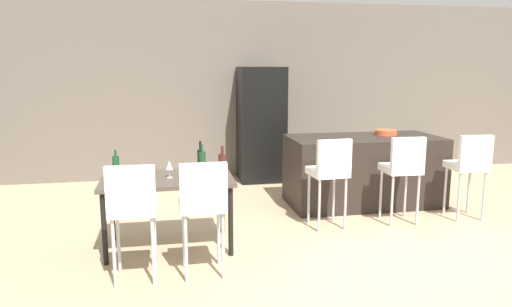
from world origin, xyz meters
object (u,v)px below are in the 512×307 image
(dining_table, at_px, (168,185))
(fruit_bowl, at_px, (386,132))
(wine_bottle_left, at_px, (201,159))
(wine_glass_end, at_px, (139,172))
(kitchen_island, at_px, (363,171))
(dining_chair_far, at_px, (203,200))
(potted_plant, at_px, (423,155))
(wine_bottle_right, at_px, (116,167))
(wine_bottle_middle, at_px, (222,166))
(wine_glass_far, at_px, (188,171))
(bar_chair_left, at_px, (330,169))
(wine_glass_corner, at_px, (169,166))
(wine_bottle_near, at_px, (202,163))
(bar_chair_middle, at_px, (403,166))
(dining_chair_near, at_px, (133,204))
(bar_chair_right, at_px, (470,163))
(refrigerator, at_px, (261,124))

(dining_table, relative_size, fruit_bowl, 4.46)
(wine_bottle_left, relative_size, wine_glass_end, 1.78)
(kitchen_island, relative_size, dining_table, 1.54)
(dining_chair_far, xyz_separation_m, wine_bottle_left, (0.07, 1.08, 0.16))
(fruit_bowl, bearing_deg, kitchen_island, -162.65)
(fruit_bowl, bearing_deg, potted_plant, 45.76)
(wine_bottle_right, height_order, wine_bottle_middle, wine_bottle_middle)
(wine_glass_end, bearing_deg, wine_bottle_middle, 4.77)
(wine_bottle_middle, height_order, wine_glass_far, wine_bottle_middle)
(dining_table, relative_size, wine_glass_end, 7.51)
(bar_chair_left, height_order, potted_plant, bar_chair_left)
(wine_glass_corner, xyz_separation_m, fruit_bowl, (2.94, 1.25, 0.09))
(dining_chair_far, relative_size, wine_bottle_near, 3.31)
(kitchen_island, height_order, wine_bottle_middle, wine_bottle_middle)
(bar_chair_left, bearing_deg, wine_glass_far, -161.15)
(bar_chair_middle, relative_size, potted_plant, 1.93)
(wine_glass_end, relative_size, wine_glass_corner, 1.00)
(dining_chair_near, relative_size, wine_bottle_middle, 3.17)
(dining_chair_far, xyz_separation_m, wine_bottle_right, (-0.79, 0.82, 0.16))
(dining_chair_near, relative_size, wine_glass_far, 6.03)
(bar_chair_right, height_order, wine_glass_corner, bar_chair_right)
(bar_chair_right, height_order, dining_chair_far, same)
(wine_glass_end, height_order, wine_glass_corner, same)
(dining_chair_far, relative_size, wine_glass_corner, 6.03)
(wine_bottle_right, relative_size, refrigerator, 0.16)
(dining_chair_far, height_order, wine_bottle_middle, wine_bottle_middle)
(bar_chair_middle, height_order, wine_glass_end, bar_chair_middle)
(kitchen_island, height_order, bar_chair_middle, bar_chair_middle)
(wine_bottle_left, relative_size, refrigerator, 0.17)
(dining_chair_near, height_order, wine_glass_corner, dining_chair_near)
(kitchen_island, relative_size, wine_bottle_near, 6.33)
(kitchen_island, relative_size, wine_bottle_right, 6.98)
(kitchen_island, xyz_separation_m, dining_table, (-2.60, -1.13, 0.21))
(wine_bottle_left, bearing_deg, wine_bottle_middle, -70.15)
(wine_bottle_near, relative_size, wine_bottle_left, 1.02)
(dining_chair_far, xyz_separation_m, refrigerator, (1.23, 3.52, 0.22))
(potted_plant, bearing_deg, bar_chair_left, -136.53)
(bar_chair_left, xyz_separation_m, dining_table, (-1.81, -0.27, -0.03))
(dining_table, height_order, wine_glass_corner, wine_glass_corner)
(wine_bottle_middle, xyz_separation_m, potted_plant, (3.90, 2.93, -0.56))
(wine_bottle_near, bearing_deg, bar_chair_right, 3.61)
(bar_chair_middle, xyz_separation_m, dining_chair_far, (-2.42, -1.02, 0.00))
(dining_table, relative_size, wine_glass_far, 7.51)
(bar_chair_left, bearing_deg, refrigerator, 96.59)
(wine_glass_far, distance_m, fruit_bowl, 3.17)
(wine_glass_corner, distance_m, potted_plant, 5.24)
(dining_chair_near, distance_m, dining_chair_far, 0.59)
(bar_chair_middle, xyz_separation_m, wine_glass_end, (-2.98, -0.50, 0.17))
(kitchen_island, height_order, wine_bottle_near, wine_bottle_near)
(fruit_bowl, bearing_deg, wine_glass_corner, -157.00)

